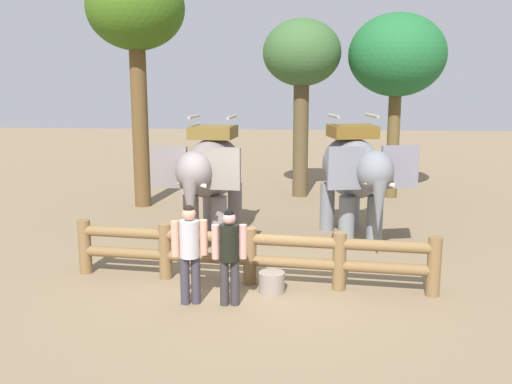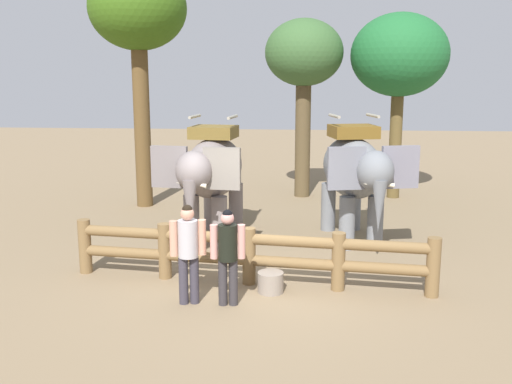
# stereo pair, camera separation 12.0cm
# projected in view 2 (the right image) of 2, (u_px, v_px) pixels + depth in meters

# --- Properties ---
(ground_plane) EXTENTS (60.00, 60.00, 0.00)m
(ground_plane) POSITION_uv_depth(u_px,v_px,m) (249.00, 284.00, 10.71)
(ground_plane) COLOR #806B4F
(log_fence) EXTENTS (6.65, 0.97, 1.05)m
(log_fence) POSITION_uv_depth(u_px,v_px,m) (249.00, 252.00, 10.61)
(log_fence) COLOR brown
(log_fence) RESTS_ON ground
(elephant_near_left) EXTENTS (1.90, 3.37, 2.86)m
(elephant_near_left) POSITION_uv_depth(u_px,v_px,m) (212.00, 171.00, 13.24)
(elephant_near_left) COLOR gray
(elephant_near_left) RESTS_ON ground
(elephant_center) EXTENTS (2.12, 3.44, 2.88)m
(elephant_center) POSITION_uv_depth(u_px,v_px,m) (355.00, 171.00, 13.15)
(elephant_center) COLOR slate
(elephant_center) RESTS_ON ground
(tourist_woman_in_black) EXTENTS (0.59, 0.40, 1.69)m
(tourist_woman_in_black) POSITION_uv_depth(u_px,v_px,m) (188.00, 247.00, 9.62)
(tourist_woman_in_black) COLOR #37333E
(tourist_woman_in_black) RESTS_ON ground
(tourist_man_in_blue) EXTENTS (0.57, 0.34, 1.63)m
(tourist_man_in_blue) POSITION_uv_depth(u_px,v_px,m) (228.00, 250.00, 9.56)
(tourist_man_in_blue) COLOR #312D31
(tourist_man_in_blue) RESTS_ON ground
(tree_far_left) EXTENTS (2.35, 2.35, 5.40)m
(tree_far_left) POSITION_uv_depth(u_px,v_px,m) (304.00, 58.00, 17.56)
(tree_far_left) COLOR brown
(tree_far_left) RESTS_ON ground
(tree_back_center) EXTENTS (2.69, 2.69, 6.68)m
(tree_back_center) POSITION_uv_depth(u_px,v_px,m) (138.00, 15.00, 16.01)
(tree_back_center) COLOR brown
(tree_back_center) RESTS_ON ground
(tree_far_right) EXTENTS (2.89, 2.89, 5.55)m
(tree_far_right) POSITION_uv_depth(u_px,v_px,m) (399.00, 57.00, 17.36)
(tree_far_right) COLOR brown
(tree_far_right) RESTS_ON ground
(feed_bucket) EXTENTS (0.46, 0.46, 0.36)m
(feed_bucket) POSITION_uv_depth(u_px,v_px,m) (271.00, 282.00, 10.28)
(feed_bucket) COLOR gray
(feed_bucket) RESTS_ON ground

